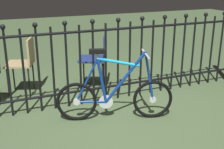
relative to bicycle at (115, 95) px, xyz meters
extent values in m
plane|color=#485D3B|center=(0.04, -0.05, -0.32)|extent=(20.00, 20.00, 0.00)
cylinder|color=black|center=(-1.19, 0.60, 0.24)|extent=(0.03, 0.03, 1.13)
sphere|color=black|center=(-1.19, 0.60, 0.84)|extent=(0.07, 0.07, 0.07)
cylinder|color=black|center=(-1.00, 0.60, 0.24)|extent=(0.03, 0.03, 1.13)
cylinder|color=black|center=(-0.82, 0.60, 0.24)|extent=(0.03, 0.03, 1.13)
sphere|color=black|center=(-0.82, 0.60, 0.84)|extent=(0.07, 0.07, 0.07)
cylinder|color=black|center=(-0.63, 0.60, 0.24)|extent=(0.03, 0.03, 1.13)
cylinder|color=black|center=(-0.44, 0.60, 0.24)|extent=(0.03, 0.03, 1.13)
sphere|color=black|center=(-0.44, 0.60, 0.84)|extent=(0.07, 0.07, 0.07)
cylinder|color=black|center=(-0.25, 0.60, 0.24)|extent=(0.03, 0.03, 1.13)
cylinder|color=black|center=(-0.07, 0.60, 0.24)|extent=(0.03, 0.03, 1.13)
sphere|color=black|center=(-0.07, 0.60, 0.84)|extent=(0.07, 0.07, 0.07)
cylinder|color=black|center=(0.12, 0.60, 0.24)|extent=(0.03, 0.03, 1.13)
cylinder|color=black|center=(0.31, 0.60, 0.24)|extent=(0.03, 0.03, 1.13)
sphere|color=black|center=(0.31, 0.60, 0.84)|extent=(0.07, 0.07, 0.07)
cylinder|color=black|center=(0.50, 0.60, 0.24)|extent=(0.03, 0.03, 1.13)
cylinder|color=black|center=(0.68, 0.60, 0.24)|extent=(0.03, 0.03, 1.13)
sphere|color=black|center=(0.68, 0.60, 0.84)|extent=(0.07, 0.07, 0.07)
cylinder|color=black|center=(0.87, 0.60, 0.24)|extent=(0.03, 0.03, 1.13)
cylinder|color=black|center=(1.06, 0.60, 0.24)|extent=(0.03, 0.03, 1.13)
sphere|color=black|center=(1.06, 0.60, 0.84)|extent=(0.07, 0.07, 0.07)
cylinder|color=black|center=(1.25, 0.60, 0.24)|extent=(0.03, 0.03, 1.13)
cylinder|color=black|center=(1.43, 0.60, 0.24)|extent=(0.03, 0.03, 1.13)
sphere|color=black|center=(1.43, 0.60, 0.84)|extent=(0.07, 0.07, 0.07)
cylinder|color=black|center=(1.62, 0.60, 0.24)|extent=(0.03, 0.03, 1.13)
cylinder|color=black|center=(1.81, 0.60, 0.24)|extent=(0.03, 0.03, 1.13)
sphere|color=black|center=(1.81, 0.60, 0.84)|extent=(0.07, 0.07, 0.07)
cylinder|color=black|center=(1.99, 0.60, 0.24)|extent=(0.03, 0.03, 1.13)
cylinder|color=black|center=(2.18, 0.60, 0.24)|extent=(0.03, 0.03, 1.13)
cylinder|color=black|center=(0.04, 0.60, -0.12)|extent=(4.72, 0.04, 0.04)
cylinder|color=black|center=(0.04, 0.60, 0.71)|extent=(4.72, 0.04, 0.04)
torus|color=black|center=(-0.45, 0.15, -0.07)|extent=(0.49, 0.20, 0.51)
cylinder|color=silver|center=(-0.45, 0.15, -0.07)|extent=(0.09, 0.05, 0.08)
torus|color=black|center=(0.46, -0.15, -0.07)|extent=(0.49, 0.20, 0.51)
cylinder|color=silver|center=(0.46, -0.15, -0.07)|extent=(0.09, 0.05, 0.08)
cylinder|color=navy|center=(0.12, -0.04, 0.23)|extent=(0.49, 0.19, 0.65)
cylinder|color=#19A5D8|center=(0.04, -0.01, 0.43)|extent=(0.49, 0.19, 0.14)
cylinder|color=navy|center=(-0.15, 0.05, 0.20)|extent=(0.14, 0.08, 0.57)
cylinder|color=navy|center=(-0.28, 0.09, -0.08)|extent=(0.36, 0.14, 0.04)
cylinder|color=navy|center=(-0.33, 0.11, 0.20)|extent=(0.28, 0.11, 0.56)
cylinder|color=navy|center=(0.40, -0.13, 0.24)|extent=(0.15, 0.07, 0.63)
cylinder|color=silver|center=(0.35, -0.11, 0.54)|extent=(0.03, 0.03, 0.02)
cylinder|color=silver|center=(0.35, -0.11, 0.53)|extent=(0.15, 0.39, 0.03)
cylinder|color=silver|center=(-0.20, 0.07, 0.51)|extent=(0.03, 0.03, 0.07)
cube|color=black|center=(-0.20, 0.07, 0.57)|extent=(0.22, 0.15, 0.05)
cylinder|color=silver|center=(-0.11, 0.04, -0.08)|extent=(0.17, 0.07, 0.18)
cylinder|color=black|center=(-1.18, 1.29, -0.10)|extent=(0.02, 0.02, 0.45)
cylinder|color=black|center=(-1.07, 1.58, -0.10)|extent=(0.02, 0.02, 0.45)
cylinder|color=black|center=(-0.89, 1.18, -0.10)|extent=(0.02, 0.02, 0.45)
cylinder|color=black|center=(-0.78, 1.48, -0.10)|extent=(0.02, 0.02, 0.45)
cube|color=tan|center=(-0.98, 1.38, 0.14)|extent=(0.50, 0.50, 0.03)
cube|color=tan|center=(-0.81, 1.32, 0.35)|extent=(0.15, 0.36, 0.37)
cylinder|color=black|center=(-0.11, 1.07, -0.09)|extent=(0.02, 0.02, 0.47)
cylinder|color=black|center=(0.03, 1.37, -0.09)|extent=(0.02, 0.02, 0.47)
cylinder|color=black|center=(0.19, 0.92, -0.09)|extent=(0.02, 0.02, 0.47)
cylinder|color=black|center=(0.33, 1.23, -0.09)|extent=(0.02, 0.02, 0.47)
cube|color=navy|center=(0.11, 1.15, 0.16)|extent=(0.56, 0.56, 0.03)
cube|color=navy|center=(0.29, 1.06, 0.37)|extent=(0.19, 0.37, 0.36)
camera|label=1|loc=(-1.34, -3.09, 1.41)|focal=46.94mm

